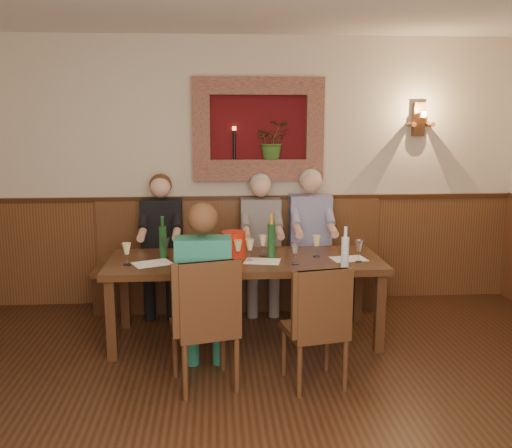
{
  "coord_description": "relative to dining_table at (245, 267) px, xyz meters",
  "views": [
    {
      "loc": [
        -0.26,
        -3.03,
        2.0
      ],
      "look_at": [
        0.1,
        1.9,
        1.05
      ],
      "focal_mm": 40.0,
      "sensor_mm": 36.0,
      "label": 1
    }
  ],
  "objects": [
    {
      "name": "wine_glass_5",
      "position": [
        0.17,
        0.09,
        0.17
      ],
      "size": [
        0.08,
        0.08,
        0.19
      ],
      "primitive_type": null,
      "color": "#E9D58B",
      "rests_on": "dining_table"
    },
    {
      "name": "tasting_sheet_c",
      "position": [
        0.91,
        -0.08,
        0.08
      ],
      "size": [
        0.33,
        0.26,
        0.0
      ],
      "primitive_type": "cube",
      "rotation": [
        0.0,
        0.0,
        0.16
      ],
      "color": "white",
      "rests_on": "dining_table"
    },
    {
      "name": "spittoon_bucket",
      "position": [
        -0.1,
        0.02,
        0.2
      ],
      "size": [
        0.23,
        0.23,
        0.24
      ],
      "primitive_type": "cylinder",
      "rotation": [
        0.0,
        0.0,
        -0.08
      ],
      "color": "red",
      "rests_on": "dining_table"
    },
    {
      "name": "wine_bottle_green_a",
      "position": [
        0.24,
        0.03,
        0.24
      ],
      "size": [
        0.08,
        0.08,
        0.39
      ],
      "rotation": [
        0.0,
        0.0,
        0.15
      ],
      "color": "#19471E",
      "rests_on": "dining_table"
    },
    {
      "name": "wine_glass_6",
      "position": [
        0.41,
        -0.23,
        0.17
      ],
      "size": [
        0.08,
        0.08,
        0.19
      ],
      "primitive_type": null,
      "color": "white",
      "rests_on": "dining_table"
    },
    {
      "name": "wainscoting",
      "position": [
        0.0,
        -1.85,
        -0.09
      ],
      "size": [
        6.02,
        6.02,
        1.15
      ],
      "color": "#542918",
      "rests_on": "ground"
    },
    {
      "name": "water_bottle",
      "position": [
        0.8,
        -0.39,
        0.22
      ],
      "size": [
        0.08,
        0.08,
        0.35
      ],
      "rotation": [
        0.0,
        0.0,
        0.33
      ],
      "color": "silver",
      "rests_on": "dining_table"
    },
    {
      "name": "person_bench_left",
      "position": [
        -0.81,
        0.84,
        -0.09
      ],
      "size": [
        0.41,
        0.51,
        1.41
      ],
      "color": "black",
      "rests_on": "ground"
    },
    {
      "name": "wine_glass_10",
      "position": [
        0.04,
        -0.08,
        0.17
      ],
      "size": [
        0.08,
        0.08,
        0.19
      ],
      "primitive_type": null,
      "color": "#E9D58B",
      "rests_on": "dining_table"
    },
    {
      "name": "room_shell",
      "position": [
        0.0,
        -1.85,
        1.21
      ],
      "size": [
        6.04,
        6.04,
        2.82
      ],
      "color": "beige",
      "rests_on": "ground"
    },
    {
      "name": "wine_glass_2",
      "position": [
        -0.49,
        -0.17,
        0.17
      ],
      "size": [
        0.08,
        0.08,
        0.19
      ],
      "primitive_type": null,
      "color": "#E9D58B",
      "rests_on": "dining_table"
    },
    {
      "name": "tasting_sheet_d",
      "position": [
        -0.27,
        -0.28,
        0.08
      ],
      "size": [
        0.32,
        0.27,
        0.0
      ],
      "primitive_type": "cube",
      "rotation": [
        0.0,
        0.0,
        -0.36
      ],
      "color": "white",
      "rests_on": "dining_table"
    },
    {
      "name": "wall_sconce",
      "position": [
        1.9,
        1.08,
        1.27
      ],
      "size": [
        0.25,
        0.2,
        0.35
      ],
      "color": "#542918",
      "rests_on": "ground"
    },
    {
      "name": "tasting_sheet_a",
      "position": [
        -0.8,
        -0.11,
        0.08
      ],
      "size": [
        0.38,
        0.34,
        0.0
      ],
      "primitive_type": "cube",
      "rotation": [
        0.0,
        0.0,
        0.43
      ],
      "color": "white",
      "rests_on": "dining_table"
    },
    {
      "name": "chair_near_left",
      "position": [
        -0.34,
        -0.89,
        -0.38
      ],
      "size": [
        0.54,
        0.54,
        1.0
      ],
      "rotation": [
        0.0,
        0.0,
        0.25
      ],
      "color": "#392111",
      "rests_on": "ground"
    },
    {
      "name": "tasting_sheet_b",
      "position": [
        0.14,
        -0.11,
        0.08
      ],
      "size": [
        0.34,
        0.27,
        0.0
      ],
      "primitive_type": "cube",
      "rotation": [
        0.0,
        0.0,
        -0.2
      ],
      "color": "white",
      "rests_on": "dining_table"
    },
    {
      "name": "wine_glass_7",
      "position": [
        0.64,
        0.03,
        0.17
      ],
      "size": [
        0.08,
        0.08,
        0.19
      ],
      "primitive_type": null,
      "color": "#E9D58B",
      "rests_on": "dining_table"
    },
    {
      "name": "wine_glass_8",
      "position": [
        0.97,
        -0.19,
        0.17
      ],
      "size": [
        0.08,
        0.08,
        0.19
      ],
      "primitive_type": null,
      "color": "white",
      "rests_on": "dining_table"
    },
    {
      "name": "wall_niche",
      "position": [
        0.24,
        1.09,
        1.13
      ],
      "size": [
        1.36,
        0.3,
        1.06
      ],
      "color": "#4F0B0E",
      "rests_on": "ground"
    },
    {
      "name": "person_bench_right",
      "position": [
        0.73,
        0.84,
        -0.07
      ],
      "size": [
        0.43,
        0.53,
        1.45
      ],
      "color": "navy",
      "rests_on": "ground"
    },
    {
      "name": "wine_glass_1",
      "position": [
        -0.7,
        0.06,
        0.17
      ],
      "size": [
        0.08,
        0.08,
        0.19
      ],
      "primitive_type": null,
      "color": "white",
      "rests_on": "dining_table"
    },
    {
      "name": "wine_glass_0",
      "position": [
        -1.01,
        -0.15,
        0.17
      ],
      "size": [
        0.08,
        0.08,
        0.19
      ],
      "primitive_type": null,
      "color": "#E9D58B",
      "rests_on": "dining_table"
    },
    {
      "name": "wine_glass_9",
      "position": [
        -0.2,
        -0.35,
        0.17
      ],
      "size": [
        0.08,
        0.08,
        0.19
      ],
      "primitive_type": null,
      "color": "#E9D58B",
      "rests_on": "dining_table"
    },
    {
      "name": "chair_near_right",
      "position": [
        0.47,
        -0.92,
        -0.4
      ],
      "size": [
        0.49,
        0.49,
        0.94
      ],
      "rotation": [
        0.0,
        0.0,
        0.2
      ],
      "color": "#392111",
      "rests_on": "ground"
    },
    {
      "name": "wine_bottle_green_b",
      "position": [
        -0.72,
        0.09,
        0.23
      ],
      "size": [
        0.08,
        0.08,
        0.37
      ],
      "rotation": [
        0.0,
        0.0,
        -0.3
      ],
      "color": "#19471E",
      "rests_on": "dining_table"
    },
    {
      "name": "wine_glass_3",
      "position": [
        -0.35,
        0.08,
        0.17
      ],
      "size": [
        0.08,
        0.08,
        0.19
      ],
      "primitive_type": null,
      "color": "white",
      "rests_on": "dining_table"
    },
    {
      "name": "dining_table",
      "position": [
        0.0,
        0.0,
        0.0
      ],
      "size": [
        2.4,
        0.9,
        0.75
      ],
      "color": "#392111",
      "rests_on": "ground"
    },
    {
      "name": "wine_glass_4",
      "position": [
        -0.07,
        -0.11,
        0.17
      ],
      "size": [
        0.08,
        0.08,
        0.19
      ],
      "primitive_type": null,
      "color": "#E9D58B",
      "rests_on": "dining_table"
    },
    {
      "name": "person_chair_front",
      "position": [
        -0.35,
        -0.78,
        -0.1
      ],
      "size": [
        0.4,
        0.5,
        1.39
      ],
      "color": "#184F55",
      "rests_on": "ground"
    },
    {
      "name": "person_bench_mid",
      "position": [
        0.21,
        0.84,
        -0.09
      ],
      "size": [
        0.41,
        0.51,
        1.41
      ],
      "color": "#5D5655",
      "rests_on": "ground"
    },
    {
      "name": "bench",
      "position": [
        0.0,
        0.94,
        -0.35
      ],
      "size": [
        3.0,
        0.45,
        1.11
      ],
      "color": "#381E0F",
      "rests_on": "ground"
    }
  ]
}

